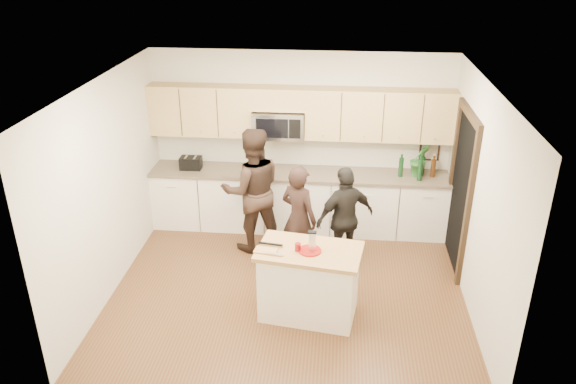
# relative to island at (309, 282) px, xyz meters

# --- Properties ---
(floor) EXTENTS (4.50, 4.50, 0.00)m
(floor) POSITION_rel_island_xyz_m (-0.29, 0.51, -0.45)
(floor) COLOR brown
(floor) RESTS_ON ground
(room_shell) EXTENTS (4.52, 4.02, 2.71)m
(room_shell) POSITION_rel_island_xyz_m (-0.29, 0.51, 1.28)
(room_shell) COLOR beige
(room_shell) RESTS_ON ground
(back_cabinetry) EXTENTS (4.50, 0.66, 0.94)m
(back_cabinetry) POSITION_rel_island_xyz_m (-0.29, 2.20, 0.02)
(back_cabinetry) COLOR white
(back_cabinetry) RESTS_ON ground
(upper_cabinetry) EXTENTS (4.50, 0.33, 0.75)m
(upper_cabinetry) POSITION_rel_island_xyz_m (-0.26, 2.34, 1.39)
(upper_cabinetry) COLOR tan
(upper_cabinetry) RESTS_ON ground
(microwave) EXTENTS (0.76, 0.41, 0.40)m
(microwave) POSITION_rel_island_xyz_m (-0.60, 2.31, 1.20)
(microwave) COLOR silver
(microwave) RESTS_ON ground
(doorway) EXTENTS (0.06, 1.25, 2.20)m
(doorway) POSITION_rel_island_xyz_m (1.94, 1.41, 0.70)
(doorway) COLOR black
(doorway) RESTS_ON ground
(framed_picture) EXTENTS (0.30, 0.03, 0.38)m
(framed_picture) POSITION_rel_island_xyz_m (1.66, 2.49, 0.83)
(framed_picture) COLOR black
(framed_picture) RESTS_ON ground
(dish_towel) EXTENTS (0.34, 0.60, 0.48)m
(dish_towel) POSITION_rel_island_xyz_m (-1.24, 2.01, 0.35)
(dish_towel) COLOR white
(dish_towel) RESTS_ON ground
(island) EXTENTS (1.29, 0.87, 0.90)m
(island) POSITION_rel_island_xyz_m (0.00, 0.00, 0.00)
(island) COLOR white
(island) RESTS_ON ground
(red_plate) EXTENTS (0.27, 0.27, 0.02)m
(red_plate) POSITION_rel_island_xyz_m (0.01, -0.03, 0.45)
(red_plate) COLOR maroon
(red_plate) RESTS_ON island
(box_grater) EXTENTS (0.10, 0.06, 0.24)m
(box_grater) POSITION_rel_island_xyz_m (0.03, -0.04, 0.59)
(box_grater) COLOR silver
(box_grater) RESTS_ON red_plate
(drink_glass) EXTENTS (0.07, 0.07, 0.10)m
(drink_glass) POSITION_rel_island_xyz_m (-0.13, -0.04, 0.49)
(drink_glass) COLOR maroon
(drink_glass) RESTS_ON island
(cutting_board) EXTENTS (0.28, 0.19, 0.02)m
(cutting_board) POSITION_rel_island_xyz_m (-0.50, -0.08, 0.46)
(cutting_board) COLOR #AB8547
(cutting_board) RESTS_ON island
(tongs) EXTENTS (0.29, 0.07, 0.02)m
(tongs) POSITION_rel_island_xyz_m (-0.46, 0.04, 0.47)
(tongs) COLOR black
(tongs) RESTS_ON cutting_board
(knife) EXTENTS (0.20, 0.05, 0.01)m
(knife) POSITION_rel_island_xyz_m (-0.38, -0.17, 0.47)
(knife) COLOR silver
(knife) RESTS_ON cutting_board
(toaster) EXTENTS (0.32, 0.21, 0.19)m
(toaster) POSITION_rel_island_xyz_m (-1.94, 2.18, 0.58)
(toaster) COLOR black
(toaster) RESTS_ON back_cabinetry
(bottle_cluster) EXTENTS (0.56, 0.33, 0.38)m
(bottle_cluster) POSITION_rel_island_xyz_m (1.53, 2.21, 0.66)
(bottle_cluster) COLOR black
(bottle_cluster) RESTS_ON back_cabinetry
(orchid) EXTENTS (0.35, 0.31, 0.53)m
(orchid) POSITION_rel_island_xyz_m (1.49, 2.23, 0.75)
(orchid) COLOR #30722D
(orchid) RESTS_ON back_cabinetry
(woman_left) EXTENTS (0.66, 0.60, 1.51)m
(woman_left) POSITION_rel_island_xyz_m (-0.20, 1.05, 0.30)
(woman_left) COLOR black
(woman_left) RESTS_ON ground
(woman_center) EXTENTS (1.07, 0.94, 1.83)m
(woman_center) POSITION_rel_island_xyz_m (-0.90, 1.53, 0.46)
(woman_center) COLOR black
(woman_center) RESTS_ON ground
(woman_right) EXTENTS (0.92, 0.75, 1.47)m
(woman_right) POSITION_rel_island_xyz_m (0.41, 1.16, 0.28)
(woman_right) COLOR black
(woman_right) RESTS_ON ground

